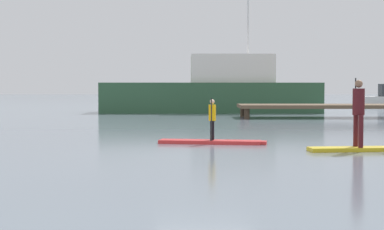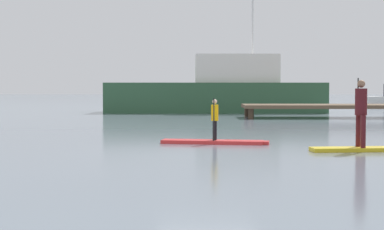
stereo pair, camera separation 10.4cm
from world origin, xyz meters
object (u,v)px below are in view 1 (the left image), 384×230
Objects in this scene: paddleboard_far at (372,149)px; paddleboard_near at (215,142)px; fishing_boat_white_large at (218,91)px; paddler_child_solo at (215,117)px; paddler_adult at (361,109)px.

paddleboard_near is at bearing 152.45° from paddleboard_far.
fishing_boat_white_large is (0.88, 21.98, 1.30)m from paddleboard_near.
paddleboard_near is at bearing -92.28° from fishing_boat_white_large.
paddler_child_solo is at bearing -92.29° from fishing_boat_white_large.
paddler_child_solo is at bearing -110.80° from paddleboard_near.
fishing_boat_white_large is at bearing 97.18° from paddleboard_far.
paddleboard_far is (3.91, -2.02, -0.71)m from paddler_child_solo.
fishing_boat_white_large is (-2.73, 24.05, 0.28)m from paddler_adult.
paddler_adult reaches higher than paddler_child_solo.
paddleboard_near is 22.04m from fishing_boat_white_large.
paddleboard_far is 1.81× the size of paddler_adult.
fishing_boat_white_large reaches higher than paddleboard_far.
paddler_adult is (-0.29, -0.03, 1.02)m from paddleboard_far.
paddleboard_near is 0.71m from paddler_child_solo.
fishing_boat_white_large is at bearing 96.48° from paddler_adult.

